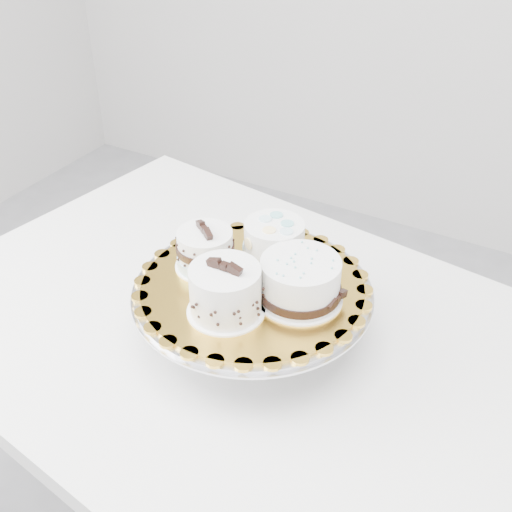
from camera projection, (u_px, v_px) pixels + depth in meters
The scene contains 7 objects.
table at pixel (249, 365), 1.12m from camera, with size 1.26×0.94×0.75m.
cake_stand at pixel (253, 303), 1.02m from camera, with size 0.38×0.38×0.10m.
cake_board at pixel (252, 286), 1.00m from camera, with size 0.35×0.35×0.01m, color yellow.
cake_swirl at pixel (225, 292), 0.93m from camera, with size 0.12×0.12×0.09m.
cake_banded at pixel (205, 251), 1.02m from camera, with size 0.12×0.12×0.08m.
cake_dots at pixel (274, 242), 1.03m from camera, with size 0.12×0.12×0.07m.
cake_ribbon at pixel (301, 282), 0.95m from camera, with size 0.14×0.13×0.07m.
Camera 1 is at (0.50, -0.60, 1.47)m, focal length 45.00 mm.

